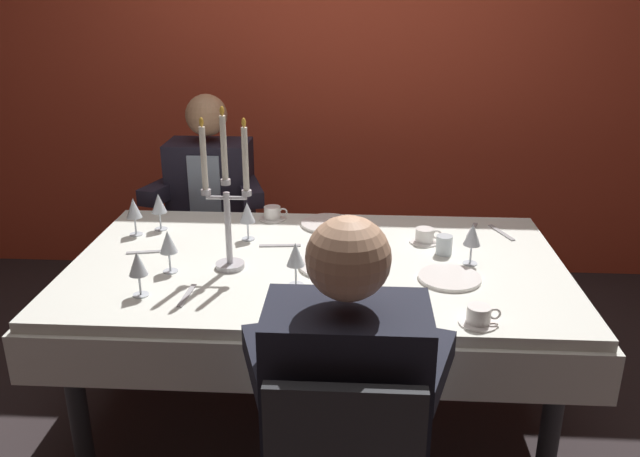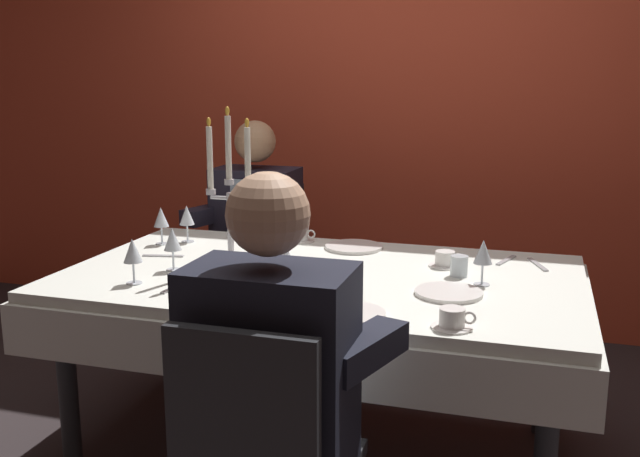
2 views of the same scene
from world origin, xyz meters
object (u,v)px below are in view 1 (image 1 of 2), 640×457
at_px(dinner_plate_2, 449,278).
at_px(wine_glass_4, 296,256).
at_px(wine_glass_0, 247,214).
at_px(dinner_plate_1, 328,224).
at_px(coffee_cup_2, 425,236).
at_px(wine_glass_2, 134,209).
at_px(wine_glass_5, 168,243).
at_px(wine_glass_1, 472,236).
at_px(candelabra, 227,204).
at_px(wine_glass_3, 138,265).
at_px(dining_table, 317,288).
at_px(dinner_plate_0, 382,316).
at_px(wine_glass_6, 159,205).
at_px(seated_diner_1, 346,400).
at_px(seated_diner_0, 211,191).
at_px(coffee_cup_1, 273,214).
at_px(water_tumbler_0, 444,245).
at_px(dinner_plate_3, 328,266).
at_px(coffee_cup_0, 479,316).

relative_size(dinner_plate_2, wine_glass_4, 1.40).
height_order(wine_glass_0, wine_glass_4, same).
distance_m(dinner_plate_1, coffee_cup_2, 0.45).
height_order(wine_glass_2, wine_glass_5, same).
bearing_deg(wine_glass_1, coffee_cup_2, 126.15).
bearing_deg(wine_glass_1, candelabra, -174.29).
bearing_deg(wine_glass_3, dinner_plate_1, 50.01).
relative_size(dining_table, wine_glass_0, 11.83).
xyz_separation_m(dinner_plate_0, wine_glass_6, (-0.95, 0.75, 0.11)).
distance_m(coffee_cup_2, seated_diner_1, 1.15).
distance_m(wine_glass_2, seated_diner_0, 0.69).
bearing_deg(dining_table, coffee_cup_1, 116.73).
bearing_deg(seated_diner_0, wine_glass_6, -99.39).
xyz_separation_m(dinner_plate_0, seated_diner_0, (-0.85, 1.33, -0.01)).
bearing_deg(wine_glass_0, wine_glass_5, -124.79).
distance_m(wine_glass_1, seated_diner_1, 1.01).
bearing_deg(dinner_plate_1, wine_glass_1, -34.89).
height_order(water_tumbler_0, seated_diner_1, seated_diner_1).
distance_m(dinner_plate_0, wine_glass_4, 0.39).
height_order(wine_glass_5, coffee_cup_2, wine_glass_5).
bearing_deg(candelabra, dinner_plate_3, 3.03).
bearing_deg(water_tumbler_0, wine_glass_5, -167.42).
bearing_deg(wine_glass_6, wine_glass_0, -13.25).
height_order(dinner_plate_3, wine_glass_4, wine_glass_4).
distance_m(dinner_plate_1, wine_glass_2, 0.84).
relative_size(wine_glass_5, seated_diner_1, 0.13).
relative_size(wine_glass_1, seated_diner_0, 0.13).
relative_size(coffee_cup_1, coffee_cup_2, 1.00).
height_order(dinner_plate_0, wine_glass_0, wine_glass_0).
relative_size(dinner_plate_1, wine_glass_0, 1.50).
height_order(dinner_plate_1, coffee_cup_0, coffee_cup_0).
bearing_deg(water_tumbler_0, wine_glass_1, -45.78).
relative_size(wine_glass_1, water_tumbler_0, 2.13).
height_order(wine_glass_1, wine_glass_6, same).
height_order(wine_glass_4, wine_glass_5, same).
xyz_separation_m(coffee_cup_0, seated_diner_1, (-0.41, -0.42, -0.03)).
distance_m(wine_glass_4, coffee_cup_1, 0.71).
bearing_deg(dining_table, wine_glass_3, -150.67).
height_order(wine_glass_1, seated_diner_0, seated_diner_0).
bearing_deg(dinner_plate_1, wine_glass_0, -149.80).
height_order(dinner_plate_0, dinner_plate_1, same).
relative_size(wine_glass_5, coffee_cup_1, 1.24).
xyz_separation_m(coffee_cup_0, coffee_cup_1, (-0.78, 0.93, 0.00)).
relative_size(candelabra, dinner_plate_3, 2.74).
relative_size(dinner_plate_1, coffee_cup_1, 1.86).
height_order(coffee_cup_0, coffee_cup_1, same).
xyz_separation_m(candelabra, wine_glass_2, (-0.47, 0.32, -0.14)).
xyz_separation_m(wine_glass_4, coffee_cup_0, (0.61, -0.24, -0.09)).
xyz_separation_m(wine_glass_5, wine_glass_6, (-0.16, 0.44, -0.00)).
xyz_separation_m(coffee_cup_2, seated_diner_0, (-1.05, 0.67, -0.03)).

